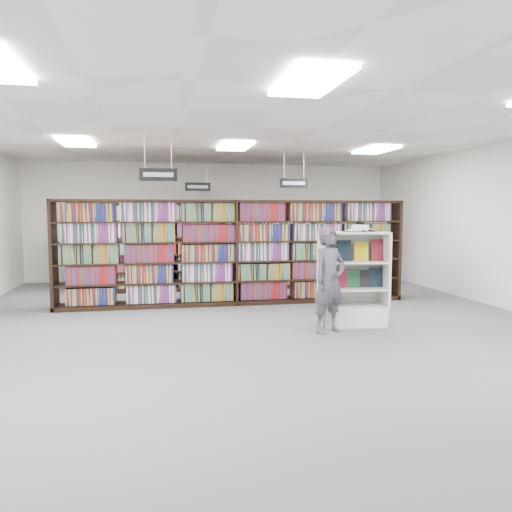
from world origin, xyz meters
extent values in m
plane|color=#4B4C50|center=(0.00, 0.00, 0.00)|extent=(12.00, 12.00, 0.00)
cube|color=white|center=(0.00, 0.00, 3.20)|extent=(10.00, 12.00, 0.10)
cube|color=white|center=(0.00, 6.00, 1.60)|extent=(10.00, 0.10, 3.20)
cube|color=white|center=(0.00, -6.00, 1.60)|extent=(10.00, 0.10, 3.20)
cube|color=black|center=(0.00, 2.00, 1.05)|extent=(7.00, 0.60, 2.10)
cube|color=maroon|center=(0.00, 2.00, 1.05)|extent=(6.88, 0.42, 1.98)
cube|color=black|center=(0.00, 4.00, 1.05)|extent=(7.00, 0.60, 2.10)
cube|color=maroon|center=(0.00, 4.00, 1.05)|extent=(6.88, 0.42, 1.98)
cube|color=black|center=(0.00, 5.70, 1.05)|extent=(7.00, 0.60, 2.10)
cube|color=maroon|center=(0.00, 5.70, 1.05)|extent=(6.88, 0.42, 1.98)
cylinder|color=#B2B2B7|center=(-1.73, 1.00, 2.91)|extent=(0.01, 0.01, 0.58)
cylinder|color=#B2B2B7|center=(-1.27, 1.00, 2.91)|extent=(0.01, 0.01, 0.58)
cube|color=black|center=(-1.50, 1.00, 2.51)|extent=(0.65, 0.02, 0.22)
cube|color=silver|center=(-1.50, 0.99, 2.51)|extent=(0.52, 0.00, 0.08)
cylinder|color=#B2B2B7|center=(1.27, 3.00, 2.91)|extent=(0.01, 0.01, 0.58)
cylinder|color=#B2B2B7|center=(1.73, 3.00, 2.91)|extent=(0.01, 0.01, 0.58)
cube|color=black|center=(1.50, 3.00, 2.51)|extent=(0.65, 0.02, 0.22)
cube|color=silver|center=(1.50, 2.99, 2.51)|extent=(0.52, 0.00, 0.08)
cylinder|color=#B2B2B7|center=(-0.73, 5.00, 2.91)|extent=(0.01, 0.01, 0.58)
cylinder|color=#B2B2B7|center=(-0.27, 5.00, 2.91)|extent=(0.01, 0.01, 0.58)
cube|color=black|center=(-0.50, 5.00, 2.51)|extent=(0.65, 0.02, 0.22)
cube|color=silver|center=(-0.50, 4.99, 2.51)|extent=(0.52, 0.00, 0.08)
cube|color=white|center=(0.00, -3.00, 3.16)|extent=(0.60, 1.20, 0.04)
cube|color=white|center=(-3.00, 2.00, 3.16)|extent=(0.60, 1.20, 0.04)
cube|color=white|center=(0.00, 2.00, 3.16)|extent=(0.60, 1.20, 0.04)
cube|color=white|center=(3.00, 2.00, 3.16)|extent=(0.60, 1.20, 0.04)
cube|color=white|center=(1.61, -0.28, 0.16)|extent=(1.16, 0.68, 0.33)
cube|color=white|center=(1.08, -0.21, 0.77)|extent=(0.11, 0.55, 1.54)
cube|color=white|center=(2.13, -0.35, 0.77)|extent=(0.11, 0.55, 1.54)
cube|color=white|center=(1.64, -0.02, 0.77)|extent=(1.09, 0.17, 1.54)
cube|color=white|center=(1.61, -0.28, 1.52)|extent=(1.16, 0.68, 0.03)
cube|color=white|center=(1.61, -0.28, 0.60)|extent=(1.08, 0.63, 0.02)
cube|color=white|center=(1.61, -0.28, 1.04)|extent=(1.08, 0.63, 0.02)
cube|color=black|center=(1.19, -0.18, 1.22)|extent=(0.23, 0.10, 0.33)
cube|color=black|center=(1.47, -0.21, 1.22)|extent=(0.23, 0.10, 0.33)
cube|color=yellow|center=(1.76, -0.25, 1.22)|extent=(0.23, 0.10, 0.33)
cube|color=maroon|center=(2.04, -0.29, 1.22)|extent=(0.23, 0.10, 0.33)
cube|color=yellow|center=(1.21, -0.18, 0.77)|extent=(0.25, 0.09, 0.31)
cube|color=maroon|center=(1.41, -0.21, 0.77)|extent=(0.25, 0.09, 0.31)
cube|color=#174E29|center=(1.61, -0.23, 0.77)|extent=(0.25, 0.09, 0.31)
cube|color=black|center=(1.82, -0.26, 0.77)|extent=(0.25, 0.09, 0.31)
cube|color=black|center=(2.02, -0.28, 0.77)|extent=(0.25, 0.09, 0.31)
cube|color=black|center=(1.75, -0.24, 1.55)|extent=(0.67, 0.54, 0.01)
cube|color=white|center=(1.62, -0.24, 1.56)|extent=(0.36, 0.39, 0.05)
cube|color=white|center=(1.89, -0.24, 1.56)|extent=(0.36, 0.39, 0.07)
cylinder|color=white|center=(1.73, -0.24, 1.60)|extent=(0.21, 0.31, 0.10)
imported|color=#4C4852|center=(1.05, -0.70, 0.82)|extent=(0.71, 0.61, 1.64)
camera|label=1|loc=(-1.52, -7.94, 1.85)|focal=35.00mm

